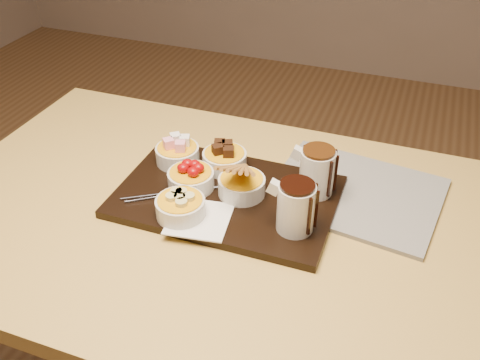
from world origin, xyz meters
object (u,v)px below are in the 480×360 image
(dining_table, at_px, (210,246))
(pitcher_dark_chocolate, at_px, (296,208))
(serving_board, at_px, (227,197))
(newspaper, at_px, (354,193))
(bowl_strawberries, at_px, (191,180))
(pitcher_milk_chocolate, at_px, (317,172))

(dining_table, relative_size, pitcher_dark_chocolate, 12.01)
(serving_board, relative_size, newspaper, 1.29)
(bowl_strawberries, bearing_deg, pitcher_dark_chocolate, -12.47)
(pitcher_dark_chocolate, distance_m, pitcher_milk_chocolate, 0.13)
(bowl_strawberries, relative_size, newspaper, 0.28)
(pitcher_dark_chocolate, relative_size, newspaper, 0.28)
(bowl_strawberries, xyz_separation_m, pitcher_milk_chocolate, (0.25, 0.08, 0.03))
(dining_table, xyz_separation_m, pitcher_dark_chocolate, (0.19, -0.01, 0.17))
(dining_table, relative_size, bowl_strawberries, 12.00)
(dining_table, bearing_deg, pitcher_milk_chocolate, 31.09)
(pitcher_dark_chocolate, bearing_deg, bowl_strawberries, 167.35)
(pitcher_milk_chocolate, distance_m, newspaper, 0.11)
(pitcher_dark_chocolate, distance_m, newspaper, 0.20)
(pitcher_milk_chocolate, bearing_deg, dining_table, -149.10)
(pitcher_dark_chocolate, relative_size, pitcher_milk_chocolate, 1.00)
(serving_board, distance_m, pitcher_dark_chocolate, 0.19)
(serving_board, xyz_separation_m, bowl_strawberries, (-0.08, -0.01, 0.03))
(newspaper, bearing_deg, serving_board, -148.28)
(bowl_strawberries, xyz_separation_m, newspaper, (0.33, 0.12, -0.03))
(serving_board, xyz_separation_m, pitcher_milk_chocolate, (0.17, 0.07, 0.06))
(serving_board, height_order, pitcher_milk_chocolate, pitcher_milk_chocolate)
(bowl_strawberries, height_order, pitcher_milk_chocolate, pitcher_milk_chocolate)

